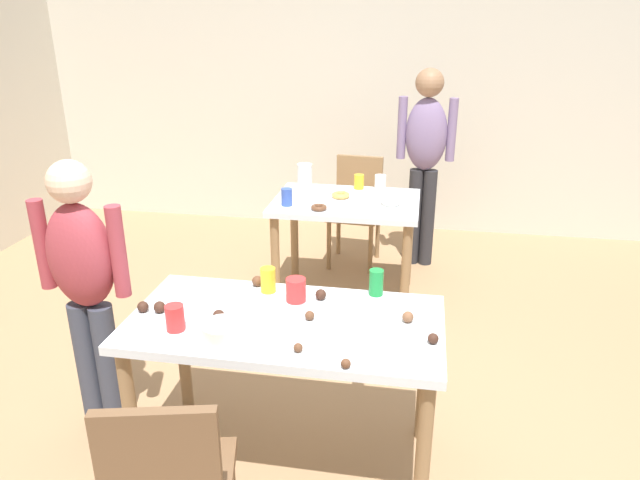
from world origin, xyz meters
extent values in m
plane|color=#9E7A56|center=(0.00, 0.00, 0.00)|extent=(6.40, 6.40, 0.00)
cube|color=beige|center=(0.00, 3.20, 1.30)|extent=(6.40, 0.10, 2.60)
cube|color=silver|center=(-0.09, -0.16, 0.73)|extent=(1.33, 0.68, 0.04)
cylinder|color=olive|center=(-0.70, -0.44, 0.35)|extent=(0.06, 0.06, 0.71)
cylinder|color=olive|center=(0.51, -0.44, 0.35)|extent=(0.06, 0.06, 0.71)
cylinder|color=olive|center=(-0.70, 0.12, 0.35)|extent=(0.06, 0.06, 0.71)
cylinder|color=olive|center=(0.51, 0.12, 0.35)|extent=(0.06, 0.06, 0.71)
cube|color=silver|center=(-0.06, 1.56, 0.73)|extent=(1.00, 0.72, 0.04)
cylinder|color=olive|center=(-0.50, 1.26, 0.35)|extent=(0.06, 0.06, 0.71)
cylinder|color=olive|center=(0.38, 1.26, 0.35)|extent=(0.06, 0.06, 0.71)
cylinder|color=olive|center=(-0.50, 1.86, 0.35)|extent=(0.06, 0.06, 0.71)
cylinder|color=olive|center=(0.38, 1.86, 0.35)|extent=(0.06, 0.06, 0.71)
cube|color=brown|center=(-0.30, -0.97, 0.66)|extent=(0.38, 0.13, 0.42)
cube|color=olive|center=(-0.07, 2.20, 0.43)|extent=(0.43, 0.43, 0.04)
cube|color=olive|center=(-0.06, 2.38, 0.66)|extent=(0.38, 0.07, 0.42)
cylinder|color=olive|center=(0.08, 2.01, 0.21)|extent=(0.04, 0.04, 0.41)
cylinder|color=olive|center=(-0.26, 2.04, 0.21)|extent=(0.04, 0.04, 0.41)
cylinder|color=olive|center=(0.11, 2.35, 0.21)|extent=(0.04, 0.04, 0.41)
cylinder|color=olive|center=(-0.23, 2.38, 0.21)|extent=(0.04, 0.04, 0.41)
cylinder|color=#383D4C|center=(-1.09, -0.10, 0.35)|extent=(0.11, 0.11, 0.70)
cylinder|color=#383D4C|center=(-0.98, -0.10, 0.35)|extent=(0.11, 0.11, 0.70)
ellipsoid|color=#9E3842|center=(-1.04, -0.10, 0.95)|extent=(0.33, 0.22, 0.50)
sphere|color=beige|center=(-1.04, -0.10, 1.29)|extent=(0.19, 0.19, 0.19)
cylinder|color=#9E3842|center=(-1.23, -0.09, 0.99)|extent=(0.07, 0.07, 0.42)
cylinder|color=#9E3842|center=(-0.85, -0.11, 0.99)|extent=(0.07, 0.07, 0.42)
cylinder|color=#28282D|center=(0.51, 2.30, 0.40)|extent=(0.11, 0.11, 0.80)
cylinder|color=#28282D|center=(0.40, 2.30, 0.40)|extent=(0.11, 0.11, 0.80)
ellipsoid|color=slate|center=(0.46, 2.30, 1.08)|extent=(0.33, 0.22, 0.56)
sphere|color=#997051|center=(0.46, 2.30, 1.47)|extent=(0.22, 0.22, 0.22)
cylinder|color=slate|center=(0.65, 2.29, 1.12)|extent=(0.07, 0.07, 0.48)
cylinder|color=slate|center=(0.27, 2.31, 1.12)|extent=(0.07, 0.07, 0.48)
cylinder|color=white|center=(-0.29, -0.38, 0.79)|extent=(0.16, 0.16, 0.08)
cylinder|color=#198438|center=(0.27, 0.14, 0.81)|extent=(0.07, 0.07, 0.12)
cube|color=silver|center=(0.15, -0.29, 0.75)|extent=(0.17, 0.02, 0.01)
cylinder|color=red|center=(-0.08, 0.02, 0.80)|extent=(0.09, 0.09, 0.11)
cylinder|color=red|center=(-0.51, -0.32, 0.81)|extent=(0.08, 0.08, 0.11)
cylinder|color=yellow|center=(-0.23, 0.09, 0.81)|extent=(0.07, 0.07, 0.12)
sphere|color=#3D2319|center=(0.52, -0.24, 0.77)|extent=(0.04, 0.04, 0.04)
sphere|color=brown|center=(-0.29, 0.14, 0.78)|extent=(0.05, 0.05, 0.05)
sphere|color=#3D2319|center=(-0.36, -0.22, 0.78)|extent=(0.05, 0.05, 0.05)
sphere|color=brown|center=(-0.58, -0.18, 0.77)|extent=(0.04, 0.04, 0.04)
sphere|color=brown|center=(0.02, -0.40, 0.77)|extent=(0.04, 0.04, 0.04)
sphere|color=brown|center=(0.42, -0.09, 0.77)|extent=(0.05, 0.05, 0.05)
sphere|color=#3D2319|center=(0.03, 0.05, 0.77)|extent=(0.05, 0.05, 0.05)
sphere|color=#3D2319|center=(-0.64, -0.19, 0.78)|extent=(0.05, 0.05, 0.05)
sphere|color=brown|center=(0.01, -0.14, 0.77)|extent=(0.04, 0.04, 0.04)
sphere|color=brown|center=(0.21, -0.47, 0.77)|extent=(0.04, 0.04, 0.04)
sphere|color=#3D2319|center=(-0.71, -0.20, 0.77)|extent=(0.05, 0.05, 0.05)
cylinder|color=white|center=(-0.38, 1.71, 0.85)|extent=(0.11, 0.11, 0.20)
cylinder|color=white|center=(0.15, 1.86, 0.80)|extent=(0.08, 0.08, 0.11)
cylinder|color=#3351B2|center=(-0.44, 1.37, 0.81)|extent=(0.07, 0.07, 0.12)
cylinder|color=yellow|center=(-0.01, 1.85, 0.80)|extent=(0.07, 0.07, 0.11)
torus|color=white|center=(0.25, 1.51, 0.77)|extent=(0.14, 0.14, 0.04)
torus|color=brown|center=(-0.21, 1.31, 0.77)|extent=(0.11, 0.11, 0.03)
torus|color=white|center=(-0.15, 1.71, 0.77)|extent=(0.11, 0.11, 0.03)
torus|color=gold|center=(-0.11, 1.60, 0.77)|extent=(0.12, 0.12, 0.04)
camera|label=1|loc=(0.44, -2.29, 1.97)|focal=32.98mm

